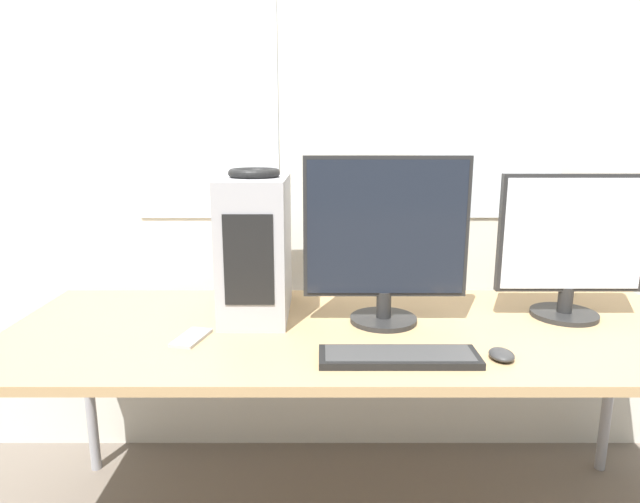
% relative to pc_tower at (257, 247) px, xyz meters
% --- Properties ---
extents(wall_back, '(8.00, 0.07, 2.70)m').
position_rel_pc_tower_xyz_m(wall_back, '(0.33, 0.40, 0.39)').
color(wall_back, beige).
rests_on(wall_back, ground_plane).
extents(desk, '(2.20, 0.81, 0.73)m').
position_rel_pc_tower_xyz_m(desk, '(0.33, -0.14, -0.27)').
color(desk, tan).
rests_on(desk, ground_plane).
extents(pc_tower, '(0.21, 0.39, 0.46)m').
position_rel_pc_tower_xyz_m(pc_tower, '(0.00, 0.00, 0.00)').
color(pc_tower, '#9E9EA3').
rests_on(pc_tower, desk).
extents(headphones, '(0.17, 0.17, 0.03)m').
position_rel_pc_tower_xyz_m(headphones, '(0.00, 0.00, 0.24)').
color(headphones, black).
rests_on(headphones, pc_tower).
extents(monitor_main, '(0.52, 0.22, 0.53)m').
position_rel_pc_tower_xyz_m(monitor_main, '(0.42, -0.09, 0.05)').
color(monitor_main, black).
rests_on(monitor_main, desk).
extents(monitor_right_near, '(0.48, 0.22, 0.47)m').
position_rel_pc_tower_xyz_m(monitor_right_near, '(1.03, -0.04, 0.02)').
color(monitor_right_near, black).
rests_on(monitor_right_near, desk).
extents(keyboard, '(0.43, 0.13, 0.02)m').
position_rel_pc_tower_xyz_m(keyboard, '(0.43, -0.39, -0.22)').
color(keyboard, black).
rests_on(keyboard, desk).
extents(mouse, '(0.07, 0.09, 0.03)m').
position_rel_pc_tower_xyz_m(mouse, '(0.71, -0.38, -0.22)').
color(mouse, '#2D2D2D').
rests_on(mouse, desk).
extents(cell_phone, '(0.10, 0.16, 0.01)m').
position_rel_pc_tower_xyz_m(cell_phone, '(-0.17, -0.24, -0.23)').
color(cell_phone, '#99999E').
rests_on(cell_phone, desk).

